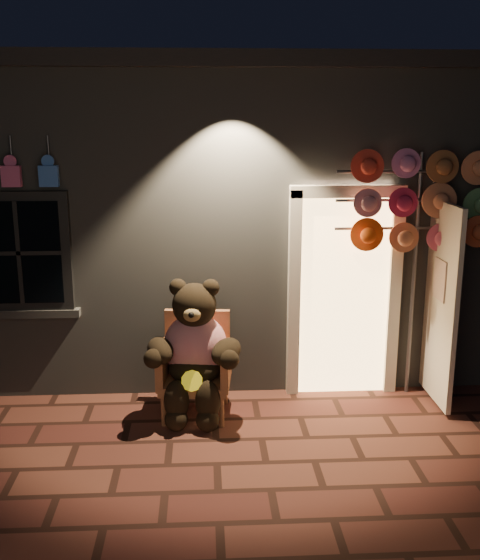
{
  "coord_description": "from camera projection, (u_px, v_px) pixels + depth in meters",
  "views": [
    {
      "loc": [
        -0.09,
        -4.98,
        2.87
      ],
      "look_at": [
        0.25,
        1.0,
        1.35
      ],
      "focal_mm": 42.0,
      "sensor_mm": 36.0,
      "label": 1
    }
  ],
  "objects": [
    {
      "name": "ground",
      "position": [
        217.0,
        464.0,
        5.53
      ],
      "size": [
        60.0,
        60.0,
        0.0
      ],
      "primitive_type": "plane",
      "color": "#5A2E22",
      "rests_on": "ground"
    },
    {
      "name": "teddy_bear",
      "position": [
        195.0,
        351.0,
        6.24
      ],
      "size": [
        0.99,
        0.8,
        1.36
      ],
      "rotation": [
        0.0,
        0.0,
        -0.1
      ],
      "color": "red",
      "rests_on": "ground"
    },
    {
      "name": "shop_building",
      "position": [
        210.0,
        200.0,
        8.97
      ],
      "size": [
        7.3,
        5.95,
        3.51
      ],
      "color": "slate",
      "rests_on": "ground"
    },
    {
      "name": "wicker_armchair",
      "position": [
        196.0,
        364.0,
        6.41
      ],
      "size": [
        0.73,
        0.67,
        0.99
      ],
      "rotation": [
        0.0,
        0.0,
        -0.1
      ],
      "color": "#A1673E",
      "rests_on": "ground"
    },
    {
      "name": "hat_rack",
      "position": [
        422.0,
        204.0,
        6.38
      ],
      "size": [
        1.56,
        0.22,
        2.53
      ],
      "color": "#59595E",
      "rests_on": "ground"
    }
  ]
}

